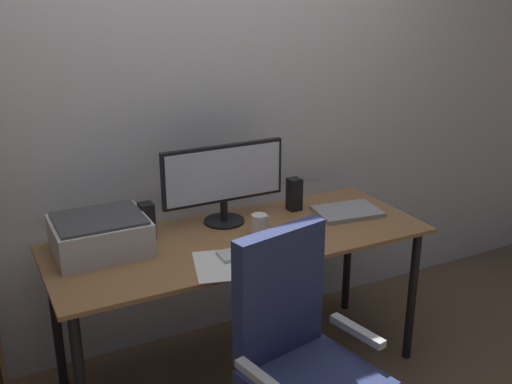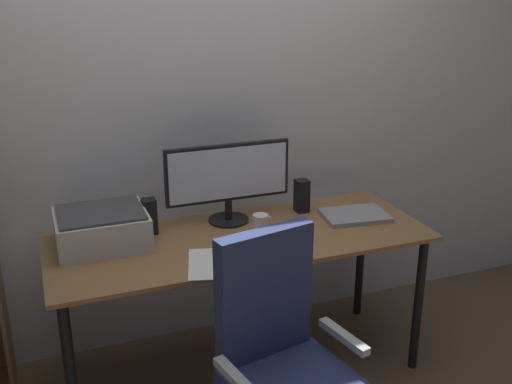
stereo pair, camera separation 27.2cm
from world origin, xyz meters
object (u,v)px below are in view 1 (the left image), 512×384
(desk, at_px, (241,253))
(printer, at_px, (100,235))
(monitor, at_px, (224,178))
(speaker_left, at_px, (147,221))
(keyboard, at_px, (251,252))
(laptop, at_px, (347,211))
(speaker_right, at_px, (294,194))
(mouse, at_px, (297,240))
(office_chair, at_px, (301,374))
(coffee_mug, at_px, (259,224))

(desk, relative_size, printer, 4.42)
(monitor, bearing_deg, speaker_left, -178.84)
(keyboard, bearing_deg, laptop, 19.27)
(speaker_right, relative_size, printer, 0.43)
(speaker_right, height_order, printer, speaker_right)
(desk, bearing_deg, mouse, -42.37)
(printer, distance_m, office_chair, 1.05)
(speaker_left, bearing_deg, mouse, -32.42)
(keyboard, bearing_deg, coffee_mug, 56.29)
(laptop, relative_size, office_chair, 0.32)
(printer, xyz_separation_m, office_chair, (0.54, -0.83, -0.36))
(mouse, height_order, printer, printer)
(laptop, bearing_deg, printer, -178.47)
(coffee_mug, bearing_deg, office_chair, -104.06)
(office_chair, bearing_deg, monitor, 73.04)
(monitor, distance_m, coffee_mug, 0.28)
(keyboard, xyz_separation_m, speaker_left, (-0.35, 0.37, 0.08))
(desk, distance_m, speaker_left, 0.46)
(speaker_left, bearing_deg, laptop, -9.71)
(desk, height_order, printer, printer)
(laptop, xyz_separation_m, printer, (-1.23, 0.12, 0.07))
(coffee_mug, relative_size, speaker_right, 0.56)
(laptop, height_order, speaker_left, speaker_left)
(desk, distance_m, keyboard, 0.20)
(laptop, relative_size, printer, 0.80)
(keyboard, xyz_separation_m, mouse, (0.23, -0.00, 0.01))
(speaker_left, height_order, office_chair, office_chair)
(speaker_left, bearing_deg, office_chair, -70.41)
(desk, bearing_deg, coffee_mug, 2.80)
(laptop, height_order, office_chair, office_chair)
(laptop, distance_m, speaker_right, 0.29)
(keyboard, relative_size, laptop, 0.91)
(keyboard, relative_size, speaker_right, 1.71)
(monitor, relative_size, speaker_left, 3.65)
(coffee_mug, bearing_deg, desk, -177.20)
(printer, bearing_deg, laptop, -5.64)
(printer, bearing_deg, speaker_right, 2.83)
(speaker_right, xyz_separation_m, printer, (-1.01, -0.05, -0.00))
(desk, relative_size, mouse, 18.42)
(keyboard, height_order, office_chair, office_chair)
(keyboard, relative_size, mouse, 3.02)
(monitor, xyz_separation_m, keyboard, (-0.04, -0.38, -0.22))
(speaker_left, distance_m, printer, 0.23)
(speaker_right, distance_m, printer, 1.01)
(speaker_right, bearing_deg, speaker_left, 180.00)
(desk, distance_m, speaker_right, 0.47)
(coffee_mug, relative_size, printer, 0.24)
(speaker_right, bearing_deg, monitor, 178.84)
(monitor, distance_m, laptop, 0.67)
(monitor, height_order, printer, monitor)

